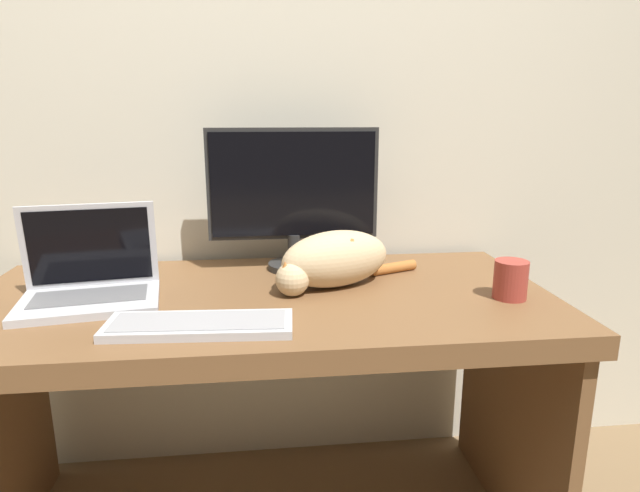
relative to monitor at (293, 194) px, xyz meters
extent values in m
cube|color=beige|center=(-0.10, 0.20, 0.30)|extent=(6.40, 0.06, 2.60)
cube|color=brown|center=(-0.10, -0.23, -0.27)|extent=(1.57, 0.74, 0.06)
cube|color=brown|center=(0.65, -0.23, -0.65)|extent=(0.04, 0.68, 0.70)
cylinder|color=#282828|center=(0.00, 0.00, -0.23)|extent=(0.16, 0.16, 0.02)
cylinder|color=#282828|center=(0.00, 0.00, -0.17)|extent=(0.04, 0.04, 0.09)
cube|color=#282828|center=(0.00, 0.00, 0.03)|extent=(0.52, 0.02, 0.34)
cube|color=black|center=(0.00, -0.01, 0.03)|extent=(0.50, 0.01, 0.31)
cube|color=#B7B7BC|center=(-0.54, -0.28, -0.23)|extent=(0.37, 0.28, 0.02)
cube|color=slate|center=(-0.54, -0.26, -0.22)|extent=(0.29, 0.17, 0.00)
cube|color=#B7B7BC|center=(-0.56, -0.18, -0.10)|extent=(0.34, 0.08, 0.23)
cube|color=black|center=(-0.56, -0.18, -0.10)|extent=(0.30, 0.07, 0.20)
cube|color=#BCBCC1|center=(-0.25, -0.46, -0.23)|extent=(0.43, 0.17, 0.02)
cube|color=#939397|center=(-0.25, -0.46, -0.22)|extent=(0.39, 0.14, 0.00)
ellipsoid|color=#D1B284|center=(0.11, -0.19, -0.16)|extent=(0.36, 0.27, 0.16)
ellipsoid|color=#AD662D|center=(0.12, -0.18, -0.11)|extent=(0.18, 0.16, 0.06)
sphere|color=#D1B284|center=(-0.02, -0.26, -0.19)|extent=(0.09, 0.09, 0.09)
cone|color=#AD662D|center=(-0.04, -0.26, -0.15)|extent=(0.04, 0.04, 0.03)
cone|color=#AD662D|center=(0.00, -0.25, -0.15)|extent=(0.04, 0.04, 0.03)
cylinder|color=#AD662D|center=(0.30, -0.08, -0.22)|extent=(0.16, 0.09, 0.03)
cylinder|color=#9E382D|center=(0.55, -0.34, -0.19)|extent=(0.09, 0.09, 0.10)
camera|label=1|loc=(-0.10, -1.62, 0.24)|focal=30.00mm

